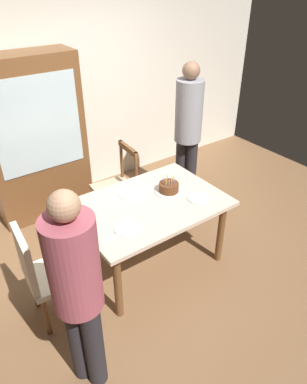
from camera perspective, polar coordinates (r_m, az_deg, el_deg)
ground at (r=3.81m, az=-0.62°, el=-11.02°), size 6.40×6.40×0.00m
back_wall at (r=4.61m, az=-14.62°, el=14.71°), size 6.40×0.10×2.60m
dining_table at (r=3.40m, az=-0.68°, el=-3.03°), size 1.41×0.98×0.74m
birthday_cake at (r=3.48m, az=2.48°, el=0.65°), size 0.28×0.28×0.17m
plate_near_celebrant at (r=3.02m, az=-4.28°, el=-5.93°), size 0.22×0.22×0.01m
plate_far_side at (r=3.46m, az=-3.77°, el=-0.35°), size 0.22×0.22×0.01m
plate_near_guest at (r=3.43m, az=7.24°, el=-0.98°), size 0.22×0.22×0.01m
fork_near_celebrant at (r=2.95m, az=-6.73°, el=-7.27°), size 0.18×0.04×0.01m
fork_far_side at (r=3.41m, az=-6.19°, el=-1.11°), size 0.18×0.03×0.01m
chair_spindle_back at (r=4.13m, az=-5.96°, el=0.60°), size 0.47×0.47×0.95m
chair_upholstered at (r=3.08m, az=-17.31°, el=-12.02°), size 0.47×0.47×0.95m
person_celebrant at (r=2.33m, az=-12.17°, el=-14.80°), size 0.32×0.32×1.64m
person_guest at (r=4.28m, az=5.57°, el=10.25°), size 0.32×0.32×1.78m
china_cabinet at (r=4.31m, az=-18.51°, el=7.93°), size 1.10×0.45×1.90m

